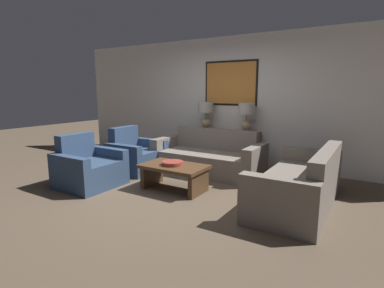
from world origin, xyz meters
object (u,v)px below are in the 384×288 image
object	(u,v)px
table_lamp_left	(206,111)
couch_by_back_wall	(208,158)
armchair_near_camera	(89,169)
table_lamp_right	(246,113)
armchair_near_back_wall	(136,156)
coffee_table	(174,172)
console_table	(225,148)
couch_by_side	(301,185)
decorative_bowl	(173,163)

from	to	relation	value
table_lamp_left	couch_by_back_wall	world-z (taller)	table_lamp_left
armchair_near_camera	table_lamp_right	bearing A→B (deg)	54.22
armchair_near_back_wall	coffee_table	bearing A→B (deg)	-23.15
table_lamp_right	coffee_table	size ratio (longest dim) A/B	0.56
console_table	table_lamp_right	size ratio (longest dim) A/B	2.51
table_lamp_right	couch_by_side	world-z (taller)	table_lamp_right
table_lamp_right	armchair_near_back_wall	bearing A→B (deg)	-143.28
coffee_table	armchair_near_camera	world-z (taller)	armchair_near_camera
couch_by_back_wall	table_lamp_right	bearing A→B (deg)	56.92
table_lamp_right	coffee_table	bearing A→B (deg)	-103.16
couch_by_back_wall	console_table	bearing A→B (deg)	90.00
armchair_near_back_wall	armchair_near_camera	distance (m)	1.13
couch_by_side	decorative_bowl	distance (m)	1.90
console_table	decorative_bowl	world-z (taller)	console_table
decorative_bowl	table_lamp_left	bearing A→B (deg)	103.81
couch_by_back_wall	decorative_bowl	distance (m)	1.19
table_lamp_left	armchair_near_camera	xyz separation A→B (m)	(-0.84, -2.44, -0.82)
coffee_table	decorative_bowl	distance (m)	0.14
table_lamp_left	couch_by_back_wall	xyz separation A→B (m)	(0.46, -0.71, -0.83)
table_lamp_right	table_lamp_left	bearing A→B (deg)	180.00
couch_by_back_wall	armchair_near_camera	xyz separation A→B (m)	(-1.30, -1.73, 0.01)
armchair_near_back_wall	couch_by_side	bearing A→B (deg)	-3.28
table_lamp_left	coffee_table	xyz separation A→B (m)	(0.48, -1.87, -0.82)
table_lamp_right	couch_by_back_wall	distance (m)	1.18
table_lamp_left	decorative_bowl	bearing A→B (deg)	-76.19
table_lamp_right	couch_by_back_wall	xyz separation A→B (m)	(-0.46, -0.71, -0.83)
table_lamp_right	couch_by_back_wall	world-z (taller)	table_lamp_right
table_lamp_left	couch_by_side	size ratio (longest dim) A/B	0.28
console_table	armchair_near_back_wall	bearing A→B (deg)	-134.71
table_lamp_right	armchair_near_camera	distance (m)	3.12
couch_by_side	armchair_near_back_wall	bearing A→B (deg)	176.72
console_table	table_lamp_right	distance (m)	0.87
table_lamp_left	decorative_bowl	size ratio (longest dim) A/B	1.70
table_lamp_right	decorative_bowl	bearing A→B (deg)	-103.60
couch_by_side	armchair_near_back_wall	size ratio (longest dim) A/B	2.23
table_lamp_right	armchair_near_camera	size ratio (longest dim) A/B	0.62
couch_by_side	coffee_table	world-z (taller)	couch_by_side
table_lamp_left	couch_by_side	bearing A→B (deg)	-32.76
decorative_bowl	couch_by_back_wall	bearing A→B (deg)	90.18
table_lamp_left	armchair_near_back_wall	size ratio (longest dim) A/B	0.62
console_table	couch_by_back_wall	xyz separation A→B (m)	(0.00, -0.71, -0.09)
couch_by_side	decorative_bowl	bearing A→B (deg)	-168.05
console_table	coffee_table	size ratio (longest dim) A/B	1.39
console_table	couch_by_back_wall	distance (m)	0.71
couch_by_back_wall	coffee_table	xyz separation A→B (m)	(0.02, -1.17, 0.01)
console_table	table_lamp_right	xyz separation A→B (m)	(0.46, 0.00, 0.74)
table_lamp_left	armchair_near_back_wall	world-z (taller)	table_lamp_left
console_table	armchair_near_camera	size ratio (longest dim) A/B	1.55
table_lamp_right	armchair_near_back_wall	distance (m)	2.34
table_lamp_left	couch_by_side	distance (m)	2.88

